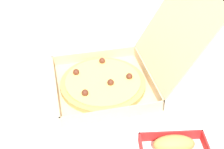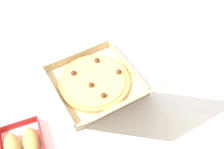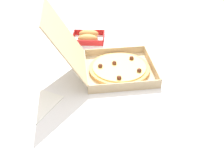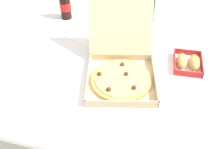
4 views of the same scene
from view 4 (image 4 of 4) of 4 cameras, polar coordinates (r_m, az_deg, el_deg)
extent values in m
plane|color=beige|center=(1.92, 0.29, -14.89)|extent=(10.00, 10.00, 0.00)
cube|color=white|center=(1.37, 0.40, 1.06)|extent=(1.28, 1.08, 0.03)
cylinder|color=#B7B7BC|center=(2.10, -11.83, 4.59)|extent=(0.05, 0.05, 0.69)
cylinder|color=#B7B7BC|center=(1.96, 20.24, -0.73)|extent=(0.05, 0.05, 0.69)
cube|color=#338451|center=(2.20, 4.18, 10.14)|extent=(0.43, 0.43, 0.04)
cube|color=#338451|center=(1.93, 3.90, 12.41)|extent=(0.36, 0.06, 0.38)
cylinder|color=#B2B2B7|center=(2.46, 8.33, 7.64)|extent=(0.03, 0.03, 0.43)
cylinder|color=#B2B2B7|center=(2.48, 0.40, 8.45)|extent=(0.03, 0.03, 0.43)
cylinder|color=#B2B2B7|center=(2.19, 7.86, 2.54)|extent=(0.03, 0.03, 0.43)
cylinder|color=#B2B2B7|center=(2.21, -0.96, 3.48)|extent=(0.03, 0.03, 0.43)
cube|color=tan|center=(1.28, 2.12, -1.59)|extent=(0.41, 0.41, 0.01)
cube|color=tan|center=(1.14, 2.21, -6.70)|extent=(0.33, 0.08, 0.04)
cube|color=tan|center=(1.27, -5.47, -0.74)|extent=(0.08, 0.33, 0.04)
cube|color=tan|center=(1.27, 9.71, -0.94)|extent=(0.08, 0.33, 0.04)
cube|color=tan|center=(1.39, 2.09, 3.99)|extent=(0.33, 0.08, 0.04)
cube|color=tan|center=(1.36, 2.25, 11.84)|extent=(0.37, 0.25, 0.30)
cylinder|color=tan|center=(1.27, 2.13, -1.20)|extent=(0.31, 0.31, 0.02)
cylinder|color=#EAC666|center=(1.26, 2.15, -0.81)|extent=(0.27, 0.27, 0.01)
sphere|color=#562819|center=(1.27, -2.88, 0.17)|extent=(0.02, 0.02, 0.02)
sphere|color=#562819|center=(1.19, -0.76, -3.40)|extent=(0.02, 0.02, 0.02)
sphere|color=#562819|center=(1.33, 2.44, 2.47)|extent=(0.02, 0.02, 0.02)
sphere|color=#562819|center=(1.27, 3.28, 0.18)|extent=(0.02, 0.02, 0.02)
sphere|color=#562819|center=(1.20, 5.08, -2.97)|extent=(0.02, 0.02, 0.02)
cube|color=white|center=(1.43, 16.79, 2.00)|extent=(0.16, 0.20, 0.00)
cube|color=red|center=(1.35, 17.08, 0.09)|extent=(0.15, 0.01, 0.03)
cube|color=red|center=(1.49, 16.84, 4.88)|extent=(0.15, 0.01, 0.03)
cube|color=red|center=(1.41, 14.05, 3.00)|extent=(0.02, 0.19, 0.03)
cube|color=red|center=(1.43, 19.81, 2.21)|extent=(0.02, 0.19, 0.03)
ellipsoid|color=tan|center=(1.41, 15.70, 3.05)|extent=(0.06, 0.12, 0.05)
ellipsoid|color=tan|center=(1.42, 18.33, 2.69)|extent=(0.06, 0.12, 0.05)
cylinder|color=black|center=(1.77, -10.58, 14.90)|extent=(0.07, 0.07, 0.16)
cylinder|color=red|center=(1.77, -10.62, 15.12)|extent=(0.07, 0.07, 0.06)
cube|color=white|center=(1.60, -6.11, 8.63)|extent=(0.25, 0.21, 0.00)
camera|label=1|loc=(1.16, 53.25, 18.17)|focal=49.11mm
camera|label=2|loc=(1.60, 17.91, 43.13)|focal=43.61mm
camera|label=3|loc=(1.63, -52.23, 25.41)|focal=46.17mm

